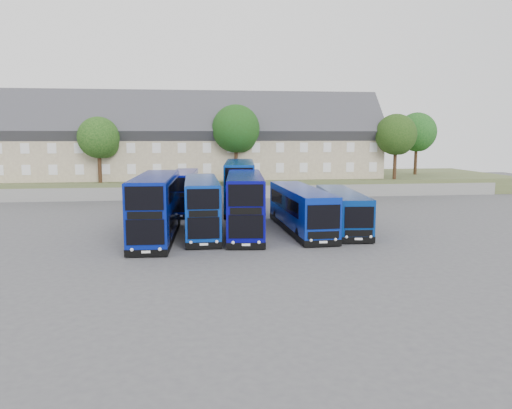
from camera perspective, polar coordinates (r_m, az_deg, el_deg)
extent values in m
plane|color=#47474C|center=(35.95, -1.81, -4.14)|extent=(120.00, 120.00, 0.00)
cube|color=slate|center=(59.48, -4.07, 1.38)|extent=(70.00, 0.40, 1.50)
cube|color=#535A32|center=(69.38, -4.55, 2.52)|extent=(80.00, 20.00, 2.00)
cube|color=tan|center=(68.23, -25.06, 5.08)|extent=(6.00, 8.00, 6.00)
cube|color=#3A3A3F|center=(68.18, -25.21, 7.59)|extent=(6.00, 10.40, 10.40)
cube|color=brown|center=(67.88, -24.18, 10.90)|extent=(0.60, 0.90, 1.40)
cube|color=tan|center=(66.66, -20.12, 5.29)|extent=(6.00, 8.00, 6.00)
cube|color=#3A3A3F|center=(66.61, -20.25, 7.86)|extent=(6.00, 10.40, 10.40)
cube|color=brown|center=(66.44, -19.12, 11.24)|extent=(0.60, 0.90, 1.40)
cube|color=tan|center=(65.61, -14.99, 5.47)|extent=(6.00, 8.00, 6.00)
cube|color=#3A3A3F|center=(65.56, -15.08, 8.09)|extent=(6.00, 10.40, 10.40)
cube|color=brown|center=(65.52, -13.88, 11.49)|extent=(0.60, 0.90, 1.40)
cube|color=tan|center=(65.09, -9.72, 5.60)|extent=(6.00, 8.00, 6.00)
cube|color=#3A3A3F|center=(65.05, -9.78, 8.25)|extent=(6.00, 10.40, 10.40)
cube|color=brown|center=(65.14, -8.52, 11.65)|extent=(0.60, 0.90, 1.40)
cube|color=tan|center=(65.13, -4.41, 5.70)|extent=(6.00, 8.00, 6.00)
cube|color=#3A3A3F|center=(65.08, -4.44, 8.34)|extent=(6.00, 10.40, 10.40)
cube|color=brown|center=(65.32, -3.14, 11.72)|extent=(0.60, 0.90, 1.40)
cube|color=tan|center=(65.72, 0.84, 5.74)|extent=(6.00, 8.00, 6.00)
cube|color=#3A3A3F|center=(65.67, 0.85, 8.35)|extent=(6.00, 10.40, 10.40)
cube|color=brown|center=(66.04, 2.17, 11.68)|extent=(0.60, 0.90, 1.40)
cube|color=tan|center=(66.84, 5.97, 5.73)|extent=(6.00, 8.00, 6.00)
cube|color=#3A3A3F|center=(66.79, 6.00, 8.31)|extent=(6.00, 10.40, 10.40)
cube|color=brown|center=(67.29, 7.32, 11.55)|extent=(0.60, 0.90, 1.40)
cube|color=tan|center=(68.47, 10.88, 5.69)|extent=(6.00, 8.00, 6.00)
cube|color=#3A3A3F|center=(68.42, 10.95, 8.20)|extent=(6.00, 10.40, 10.40)
cube|color=brown|center=(69.04, 12.24, 11.35)|extent=(0.60, 0.90, 1.40)
cube|color=navy|center=(36.81, -11.37, -0.09)|extent=(3.17, 11.65, 4.26)
cube|color=black|center=(37.17, -11.27, -3.42)|extent=(3.21, 11.69, 0.45)
cube|color=black|center=(31.27, -12.54, -3.12)|extent=(2.32, 0.17, 1.57)
cube|color=black|center=(30.95, -12.66, 0.69)|extent=(2.32, 0.17, 1.47)
cylinder|color=black|center=(33.83, -13.93, -4.28)|extent=(0.35, 1.01, 1.00)
cube|color=#083096|center=(37.95, -6.22, -0.05)|extent=(2.40, 10.54, 3.86)
cube|color=black|center=(38.27, -6.17, -2.99)|extent=(2.44, 10.58, 0.45)
cube|color=black|center=(32.85, -6.01, -2.70)|extent=(2.09, 0.06, 1.44)
cube|color=black|center=(32.55, -6.06, 0.62)|extent=(2.09, 0.06, 1.34)
cylinder|color=black|center=(35.22, -7.78, -3.64)|extent=(0.30, 1.00, 1.00)
cube|color=#060678|center=(38.02, -1.28, 0.26)|extent=(3.64, 11.54, 4.19)
cube|color=black|center=(38.36, -1.27, -2.92)|extent=(3.69, 11.58, 0.45)
cube|color=black|center=(32.52, -1.16, -2.56)|extent=(2.27, 0.28, 1.55)
cube|color=black|center=(32.21, -1.17, 1.05)|extent=(2.27, 0.28, 1.44)
cylinder|color=black|center=(34.92, -3.07, -3.68)|extent=(0.39, 1.02, 1.00)
cube|color=#060D7F|center=(49.52, -8.23, 1.63)|extent=(2.96, 10.02, 3.60)
cube|color=black|center=(49.75, -8.19, -0.49)|extent=(3.01, 10.06, 0.45)
cube|color=black|center=(44.70, -8.77, -0.04)|extent=(1.95, 0.20, 1.35)
cube|color=black|center=(44.49, -8.82, 2.25)|extent=(1.95, 0.20, 1.26)
cylinder|color=black|center=(47.12, -9.66, -0.75)|extent=(0.37, 1.02, 1.00)
cube|color=navy|center=(50.13, -1.88, 2.30)|extent=(4.01, 12.36, 4.51)
cube|color=black|center=(50.41, -1.87, -0.30)|extent=(4.05, 12.41, 0.45)
cube|color=black|center=(44.17, -1.94, 0.37)|extent=(2.45, 0.32, 1.66)
cube|color=black|center=(43.94, -1.95, 3.23)|extent=(2.45, 0.32, 1.55)
cylinder|color=black|center=(46.58, -3.42, -0.75)|extent=(0.40, 1.03, 1.00)
cube|color=#082398|center=(39.48, 5.14, -0.33)|extent=(2.95, 12.40, 3.04)
cube|color=black|center=(39.74, 5.11, -2.57)|extent=(3.00, 12.44, 0.45)
cube|color=black|center=(33.55, 7.76, -1.43)|extent=(2.27, 0.13, 1.64)
cylinder|color=black|center=(35.65, 4.92, -3.45)|extent=(0.33, 1.01, 1.00)
cube|color=navy|center=(40.45, 9.78, -0.44)|extent=(3.29, 11.34, 2.72)
cube|color=black|center=(40.67, 9.73, -2.41)|extent=(3.33, 11.38, 0.45)
cube|color=black|center=(35.01, 11.71, -1.46)|extent=(2.03, 0.23, 1.49)
cylinder|color=black|center=(37.17, 9.30, -3.06)|extent=(0.39, 1.02, 1.00)
cylinder|color=#382314|center=(61.03, -17.42, 4.15)|extent=(0.44, 0.44, 3.75)
sphere|color=black|center=(60.92, -17.56, 7.32)|extent=(4.80, 4.80, 4.80)
sphere|color=black|center=(61.22, -16.91, 6.64)|extent=(3.30, 3.30, 3.30)
cylinder|color=#382314|center=(60.82, -2.29, 4.85)|extent=(0.44, 0.44, 4.50)
sphere|color=#1A3A10|center=(60.74, -2.31, 8.67)|extent=(5.76, 5.76, 5.76)
sphere|color=#1A3A10|center=(61.19, -1.78, 7.82)|extent=(3.96, 3.96, 3.96)
cylinder|color=#382314|center=(65.24, 15.59, 4.55)|extent=(0.44, 0.44, 4.00)
sphere|color=#18360E|center=(65.15, 15.70, 7.71)|extent=(5.12, 5.12, 5.12)
sphere|color=#18360E|center=(65.75, 16.03, 7.00)|extent=(3.52, 3.52, 3.52)
cylinder|color=#382314|center=(74.06, 17.77, 4.93)|extent=(0.44, 0.44, 4.25)
sphere|color=#113E15|center=(73.98, 17.90, 7.89)|extent=(5.44, 5.44, 5.44)
sphere|color=#113E15|center=(74.60, 18.16, 7.22)|extent=(3.74, 3.74, 3.74)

